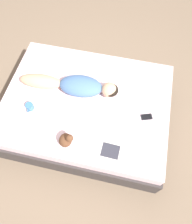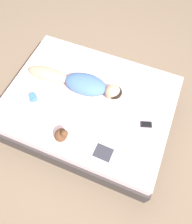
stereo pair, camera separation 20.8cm
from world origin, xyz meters
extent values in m
plane|color=#7A6651|center=(0.00, 0.00, 0.00)|extent=(12.00, 12.00, 0.00)
cube|color=#383333|center=(0.00, 0.00, 0.18)|extent=(1.66, 2.17, 0.36)
cube|color=silver|center=(0.00, 0.00, 0.46)|extent=(1.60, 2.11, 0.19)
ellipsoid|color=tan|center=(-0.10, -0.63, 0.63)|extent=(0.23, 0.57, 0.16)
ellipsoid|color=#476B9E|center=(-0.13, -0.10, 0.65)|extent=(0.35, 0.57, 0.19)
ellipsoid|color=black|center=(-0.15, 0.29, 0.65)|extent=(0.21, 0.19, 0.11)
sphere|color=tan|center=(-0.15, 0.26, 0.65)|extent=(0.19, 0.19, 0.19)
cube|color=silver|center=(0.34, 0.44, 0.55)|extent=(0.26, 0.30, 0.01)
cube|color=silver|center=(0.59, 0.43, 0.55)|extent=(0.26, 0.30, 0.01)
cube|color=#2D2D38|center=(0.59, 0.43, 0.56)|extent=(0.17, 0.21, 0.00)
cylinder|color=teal|center=(0.27, -0.65, 0.59)|extent=(0.10, 0.10, 0.09)
cylinder|color=black|center=(0.27, -0.65, 0.63)|extent=(0.08, 0.08, 0.01)
torus|color=teal|center=(0.32, -0.65, 0.59)|extent=(0.06, 0.01, 0.06)
cube|color=black|center=(0.07, 0.78, 0.55)|extent=(0.12, 0.16, 0.01)
cube|color=black|center=(0.07, 0.78, 0.56)|extent=(0.10, 0.13, 0.00)
ellipsoid|color=brown|center=(0.60, -0.09, 0.62)|extent=(0.16, 0.15, 0.14)
sphere|color=brown|center=(0.60, -0.03, 0.71)|extent=(0.08, 0.08, 0.08)
camera|label=1|loc=(1.38, 0.44, 2.92)|focal=35.00mm
camera|label=2|loc=(1.32, 0.64, 2.92)|focal=35.00mm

